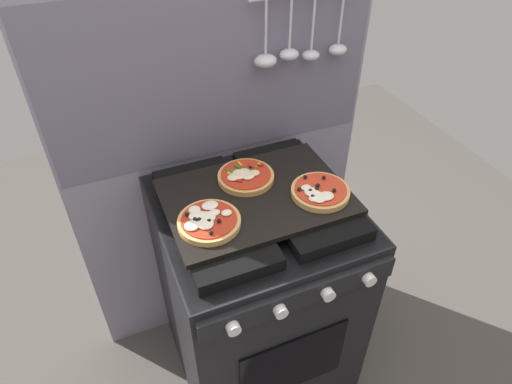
{
  "coord_description": "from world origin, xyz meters",
  "views": [
    {
      "loc": [
        -0.4,
        -0.95,
        1.77
      ],
      "look_at": [
        0.0,
        0.0,
        0.93
      ],
      "focal_mm": 31.49,
      "sensor_mm": 36.0,
      "label": 1
    }
  ],
  "objects_px": {
    "pizza_left": "(208,221)",
    "pizza_center": "(246,176)",
    "pizza_right": "(320,192)",
    "stove": "(256,293)",
    "baking_tray": "(256,197)"
  },
  "relations": [
    {
      "from": "pizza_right",
      "to": "pizza_center",
      "type": "xyz_separation_m",
      "value": [
        -0.17,
        0.16,
        -0.0
      ]
    },
    {
      "from": "pizza_left",
      "to": "pizza_right",
      "type": "distance_m",
      "value": 0.34
    },
    {
      "from": "pizza_left",
      "to": "pizza_center",
      "type": "relative_size",
      "value": 1.0
    },
    {
      "from": "pizza_left",
      "to": "pizza_right",
      "type": "height_order",
      "value": "same"
    },
    {
      "from": "pizza_right",
      "to": "pizza_center",
      "type": "distance_m",
      "value": 0.23
    },
    {
      "from": "baking_tray",
      "to": "pizza_center",
      "type": "height_order",
      "value": "pizza_center"
    },
    {
      "from": "pizza_left",
      "to": "pizza_right",
      "type": "xyz_separation_m",
      "value": [
        0.34,
        -0.01,
        -0.0
      ]
    },
    {
      "from": "pizza_right",
      "to": "pizza_center",
      "type": "height_order",
      "value": "pizza_right"
    },
    {
      "from": "baking_tray",
      "to": "pizza_right",
      "type": "bearing_deg",
      "value": -23.45
    },
    {
      "from": "stove",
      "to": "baking_tray",
      "type": "xyz_separation_m",
      "value": [
        0.0,
        0.0,
        0.46
      ]
    },
    {
      "from": "baking_tray",
      "to": "pizza_left",
      "type": "distance_m",
      "value": 0.18
    },
    {
      "from": "pizza_center",
      "to": "stove",
      "type": "bearing_deg",
      "value": -91.32
    },
    {
      "from": "stove",
      "to": "pizza_left",
      "type": "xyz_separation_m",
      "value": [
        -0.17,
        -0.07,
        0.48
      ]
    },
    {
      "from": "baking_tray",
      "to": "pizza_left",
      "type": "xyz_separation_m",
      "value": [
        -0.17,
        -0.07,
        0.02
      ]
    },
    {
      "from": "pizza_left",
      "to": "pizza_right",
      "type": "bearing_deg",
      "value": -1.38
    }
  ]
}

